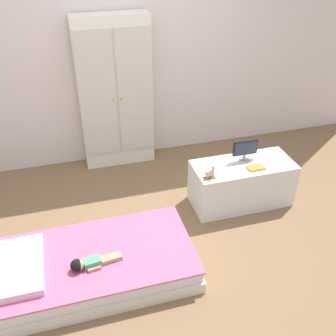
% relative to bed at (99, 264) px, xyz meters
% --- Properties ---
extents(ground_plane, '(10.00, 10.00, 0.02)m').
position_rel_bed_xyz_m(ground_plane, '(0.55, 0.27, -0.12)').
color(ground_plane, brown).
extents(back_wall, '(6.40, 0.05, 2.70)m').
position_rel_bed_xyz_m(back_wall, '(0.55, 1.84, 1.24)').
color(back_wall, silver).
rests_on(back_wall, ground_plane).
extents(bed, '(1.52, 0.83, 0.22)m').
position_rel_bed_xyz_m(bed, '(0.00, 0.00, 0.00)').
color(bed, silver).
rests_on(bed, ground_plane).
extents(pillow, '(0.32, 0.59, 0.06)m').
position_rel_bed_xyz_m(pillow, '(-0.56, -0.00, 0.14)').
color(pillow, silver).
rests_on(pillow, bed).
extents(doll, '(0.39, 0.14, 0.10)m').
position_rel_bed_xyz_m(doll, '(-0.09, -0.11, 0.15)').
color(doll, '#4CA375').
rests_on(doll, bed).
extents(wardrobe, '(0.78, 0.25, 1.66)m').
position_rel_bed_xyz_m(wardrobe, '(0.47, 1.68, 0.72)').
color(wardrobe, white).
rests_on(wardrobe, ground_plane).
extents(tv_stand, '(0.98, 0.43, 0.45)m').
position_rel_bed_xyz_m(tv_stand, '(1.49, 0.57, 0.12)').
color(tv_stand, silver).
rests_on(tv_stand, ground_plane).
extents(tv_monitor, '(0.25, 0.10, 0.21)m').
position_rel_bed_xyz_m(tv_monitor, '(1.53, 0.64, 0.46)').
color(tv_monitor, '#99999E').
rests_on(tv_monitor, tv_stand).
extents(rocking_horse_toy, '(0.11, 0.04, 0.13)m').
position_rel_bed_xyz_m(rocking_horse_toy, '(1.10, 0.44, 0.40)').
color(rocking_horse_toy, '#8E6642').
rests_on(rocking_horse_toy, tv_stand).
extents(book_orange, '(0.16, 0.10, 0.02)m').
position_rel_bed_xyz_m(book_orange, '(1.57, 0.47, 0.35)').
color(book_orange, orange).
rests_on(book_orange, tv_stand).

